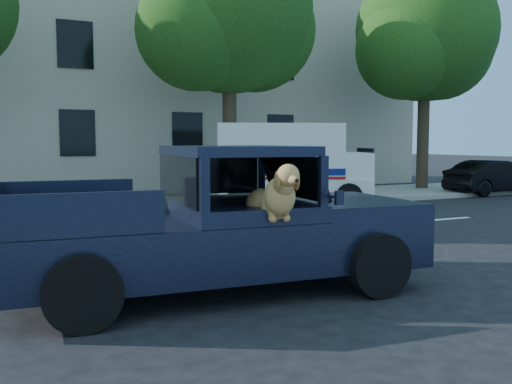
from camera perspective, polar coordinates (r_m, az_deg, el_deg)
ground at (r=7.53m, az=-7.74°, el=-9.63°), size 120.00×120.00×0.00m
far_sidewalk at (r=16.37m, az=-18.25°, el=-1.61°), size 60.00×4.00×0.15m
lane_stripes at (r=11.33m, az=-3.74°, el=-4.58°), size 21.60×0.14×0.01m
street_tree_mid at (r=18.48m, az=-2.64°, el=16.95°), size 6.00×5.20×8.60m
street_tree_right at (r=22.88m, az=16.61°, el=14.44°), size 6.00×5.20×8.60m
building_main at (r=24.14m, az=-13.96°, el=11.09°), size 26.00×6.00×9.00m
pickup_truck at (r=7.23m, az=-4.47°, el=-5.14°), size 5.32×2.85×1.85m
mail_truck at (r=16.91m, az=3.26°, el=2.19°), size 4.86×3.57×2.42m
parked_sedan at (r=22.21m, az=22.74°, el=1.36°), size 1.36×3.79×1.24m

